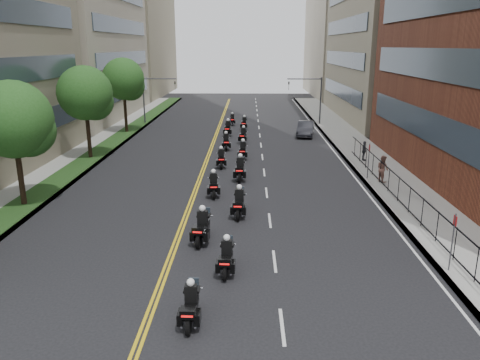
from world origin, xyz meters
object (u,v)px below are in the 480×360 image
object	(u,v)px
motorcycle_7	(243,151)
motorcycle_0	(191,306)
motorcycle_11	(244,124)
pedestrian_c	(364,151)
motorcycle_9	(243,136)
motorcycle_8	(226,142)
motorcycle_4	(214,186)
pedestrian_b	(383,169)
motorcycle_6	(221,159)
motorcycle_10	(228,129)
motorcycle_5	(240,170)
motorcycle_1	(227,258)
motorcycle_12	(232,120)
parked_sedan	(306,129)
motorcycle_2	(202,228)
motorcycle_3	(239,204)

from	to	relation	value
motorcycle_7	motorcycle_0	bearing A→B (deg)	-90.87
motorcycle_11	pedestrian_c	xyz separation A→B (m)	(9.87, -15.36, 0.31)
motorcycle_9	motorcycle_8	bearing A→B (deg)	-108.71
motorcycle_4	pedestrian_c	bearing A→B (deg)	33.33
motorcycle_0	pedestrian_b	world-z (taller)	pedestrian_b
motorcycle_6	pedestrian_b	size ratio (longest dim) A/B	1.24
motorcycle_10	motorcycle_11	distance (m)	4.36
motorcycle_5	motorcycle_7	world-z (taller)	motorcycle_5
motorcycle_7	motorcycle_6	bearing A→B (deg)	-118.24
motorcycle_1	motorcycle_11	world-z (taller)	motorcycle_1
motorcycle_4	motorcycle_7	world-z (taller)	motorcycle_4
motorcycle_5	motorcycle_9	world-z (taller)	motorcycle_5
motorcycle_6	motorcycle_12	bearing A→B (deg)	85.19
motorcycle_12	parked_sedan	distance (m)	10.53
motorcycle_1	motorcycle_4	distance (m)	10.44
motorcycle_2	pedestrian_b	world-z (taller)	pedestrian_b
motorcycle_12	pedestrian_b	size ratio (longest dim) A/B	1.13
motorcycle_7	motorcycle_11	bearing A→B (deg)	92.74
motorcycle_0	motorcycle_10	size ratio (longest dim) A/B	0.87
motorcycle_3	motorcycle_5	world-z (taller)	motorcycle_5
motorcycle_2	motorcycle_3	bearing A→B (deg)	71.37
motorcycle_3	motorcycle_7	bearing A→B (deg)	93.02
motorcycle_1	motorcycle_10	world-z (taller)	motorcycle_10
pedestrian_b	motorcycle_11	bearing A→B (deg)	4.15
motorcycle_2	motorcycle_8	xyz separation A→B (m)	(0.16, 20.92, -0.05)
motorcycle_4	motorcycle_8	bearing A→B (deg)	84.63
parked_sedan	pedestrian_b	xyz separation A→B (m)	(3.20, -17.63, 0.30)
motorcycle_11	motorcycle_8	bearing A→B (deg)	-93.39
motorcycle_6	motorcycle_8	bearing A→B (deg)	84.99
motorcycle_0	motorcycle_6	distance (m)	21.32
motorcycle_1	motorcycle_9	bearing A→B (deg)	91.75
motorcycle_3	motorcycle_5	bearing A→B (deg)	93.79
motorcycle_7	motorcycle_9	size ratio (longest dim) A/B	1.01
motorcycle_2	motorcycle_10	xyz separation A→B (m)	(0.03, 27.61, 0.00)
motorcycle_6	motorcycle_12	world-z (taller)	motorcycle_6
motorcycle_9	motorcycle_2	bearing A→B (deg)	-86.37
motorcycle_2	pedestrian_c	size ratio (longest dim) A/B	1.54
motorcycle_2	pedestrian_c	bearing A→B (deg)	61.23
parked_sedan	pedestrian_c	distance (m)	11.98
motorcycle_9	motorcycle_4	bearing A→B (deg)	-88.01
motorcycle_3	motorcycle_2	bearing A→B (deg)	-112.11
pedestrian_b	motorcycle_9	bearing A→B (deg)	14.85
motorcycle_6	motorcycle_7	bearing A→B (deg)	54.83
motorcycle_4	motorcycle_5	xyz separation A→B (m)	(1.60, 3.70, 0.06)
motorcycle_3	pedestrian_b	xyz separation A→B (m)	(9.68, 6.53, 0.35)
motorcycle_0	motorcycle_3	distance (m)	10.57
motorcycle_2	motorcycle_7	size ratio (longest dim) A/B	1.06
motorcycle_1	motorcycle_8	world-z (taller)	motorcycle_8
motorcycle_4	motorcycle_12	bearing A→B (deg)	84.73
pedestrian_c	motorcycle_3	bearing A→B (deg)	143.96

